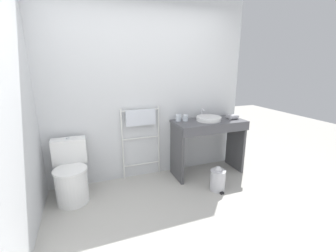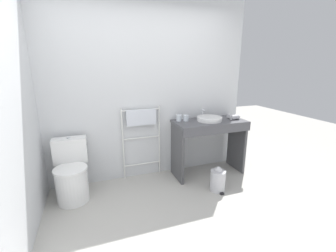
{
  "view_description": "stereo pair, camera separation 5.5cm",
  "coord_description": "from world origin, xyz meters",
  "px_view_note": "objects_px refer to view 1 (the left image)",
  "views": [
    {
      "loc": [
        -0.87,
        -1.71,
        1.68
      ],
      "look_at": [
        0.14,
        0.97,
        0.9
      ],
      "focal_mm": 24.0,
      "sensor_mm": 36.0,
      "label": 1
    },
    {
      "loc": [
        -0.82,
        -1.73,
        1.68
      ],
      "look_at": [
        0.14,
        0.97,
        0.9
      ],
      "focal_mm": 24.0,
      "sensor_mm": 36.0,
      "label": 2
    }
  ],
  "objects_px": {
    "toilet": "(71,176)",
    "sink_basin": "(209,118)",
    "hair_dryer": "(233,117)",
    "trash_bin": "(218,180)",
    "cup_near_wall": "(178,118)",
    "cup_near_edge": "(185,118)",
    "towel_radiator": "(141,126)"
  },
  "relations": [
    {
      "from": "toilet",
      "to": "sink_basin",
      "type": "bearing_deg",
      "value": 1.34
    },
    {
      "from": "hair_dryer",
      "to": "trash_bin",
      "type": "height_order",
      "value": "hair_dryer"
    },
    {
      "from": "sink_basin",
      "to": "trash_bin",
      "type": "xyz_separation_m",
      "value": [
        -0.13,
        -0.52,
        -0.74
      ]
    },
    {
      "from": "trash_bin",
      "to": "hair_dryer",
      "type": "bearing_deg",
      "value": 41.08
    },
    {
      "from": "toilet",
      "to": "cup_near_wall",
      "type": "bearing_deg",
      "value": 6.84
    },
    {
      "from": "toilet",
      "to": "cup_near_wall",
      "type": "relative_size",
      "value": 8.15
    },
    {
      "from": "sink_basin",
      "to": "cup_near_wall",
      "type": "bearing_deg",
      "value": 162.58
    },
    {
      "from": "hair_dryer",
      "to": "trash_bin",
      "type": "xyz_separation_m",
      "value": [
        -0.53,
        -0.46,
        -0.75
      ]
    },
    {
      "from": "cup_near_edge",
      "to": "trash_bin",
      "type": "bearing_deg",
      "value": -70.81
    },
    {
      "from": "trash_bin",
      "to": "sink_basin",
      "type": "bearing_deg",
      "value": 76.29
    },
    {
      "from": "towel_radiator",
      "to": "toilet",
      "type": "bearing_deg",
      "value": -164.27
    },
    {
      "from": "sink_basin",
      "to": "towel_radiator",
      "type": "bearing_deg",
      "value": 166.95
    },
    {
      "from": "sink_basin",
      "to": "cup_near_wall",
      "type": "xyz_separation_m",
      "value": [
        -0.44,
        0.14,
        0.02
      ]
    },
    {
      "from": "sink_basin",
      "to": "cup_near_edge",
      "type": "distance_m",
      "value": 0.36
    },
    {
      "from": "toilet",
      "to": "hair_dryer",
      "type": "xyz_separation_m",
      "value": [
        2.39,
        -0.01,
        0.58
      ]
    },
    {
      "from": "sink_basin",
      "to": "cup_near_edge",
      "type": "relative_size",
      "value": 4.17
    },
    {
      "from": "cup_near_wall",
      "to": "cup_near_edge",
      "type": "height_order",
      "value": "cup_near_wall"
    },
    {
      "from": "toilet",
      "to": "sink_basin",
      "type": "relative_size",
      "value": 2.04
    },
    {
      "from": "cup_near_edge",
      "to": "toilet",
      "type": "bearing_deg",
      "value": -174.86
    },
    {
      "from": "towel_radiator",
      "to": "sink_basin",
      "type": "xyz_separation_m",
      "value": [
        1.0,
        -0.23,
        0.08
      ]
    },
    {
      "from": "toilet",
      "to": "hair_dryer",
      "type": "relative_size",
      "value": 4.36
    },
    {
      "from": "cup_near_wall",
      "to": "cup_near_edge",
      "type": "xyz_separation_m",
      "value": [
        0.1,
        -0.04,
        -0.0
      ]
    },
    {
      "from": "towel_radiator",
      "to": "sink_basin",
      "type": "height_order",
      "value": "towel_radiator"
    },
    {
      "from": "cup_near_wall",
      "to": "hair_dryer",
      "type": "height_order",
      "value": "cup_near_wall"
    },
    {
      "from": "towel_radiator",
      "to": "cup_near_wall",
      "type": "relative_size",
      "value": 11.51
    },
    {
      "from": "toilet",
      "to": "cup_near_edge",
      "type": "xyz_separation_m",
      "value": [
        1.64,
        0.15,
        0.58
      ]
    },
    {
      "from": "toilet",
      "to": "trash_bin",
      "type": "relative_size",
      "value": 2.18
    },
    {
      "from": "cup_near_edge",
      "to": "hair_dryer",
      "type": "xyz_separation_m",
      "value": [
        0.75,
        -0.16,
        -0.01
      ]
    },
    {
      "from": "cup_near_wall",
      "to": "hair_dryer",
      "type": "relative_size",
      "value": 0.54
    },
    {
      "from": "sink_basin",
      "to": "trash_bin",
      "type": "relative_size",
      "value": 1.07
    },
    {
      "from": "sink_basin",
      "to": "hair_dryer",
      "type": "bearing_deg",
      "value": -7.92
    },
    {
      "from": "sink_basin",
      "to": "trash_bin",
      "type": "distance_m",
      "value": 0.91
    }
  ]
}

